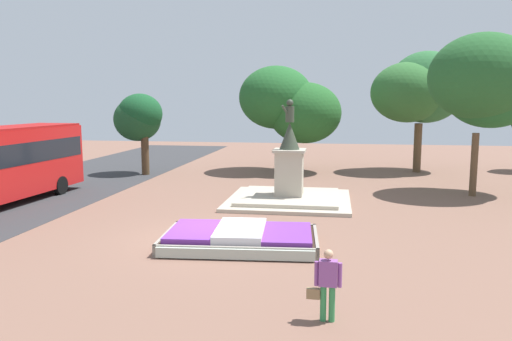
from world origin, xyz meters
The scene contains 8 objects.
ground_plane centered at (0.00, 0.00, 0.00)m, with size 76.61×76.61×0.00m, color brown.
flower_planter centered at (1.24, -0.61, 0.25)m, with size 5.08×3.39×0.60m.
statue_monument centered at (2.17, 6.59, 0.75)m, with size 5.48×5.48×4.63m.
pedestrian_with_handbag centered at (4.06, -5.67, 0.86)m, with size 0.73×0.24×1.54m.
park_tree_far_left centered at (9.38, 17.85, 5.27)m, with size 6.03×5.22×7.73m.
park_tree_behind_statue centered at (-7.89, 13.89, 3.54)m, with size 3.08×2.93×5.01m.
park_tree_far_right centered at (1.10, 16.35, 4.45)m, with size 6.55×5.20×6.79m.
park_tree_street_side centered at (11.30, 10.07, 5.44)m, with size 5.30×4.93×7.80m.
Camera 1 is at (4.15, -15.68, 4.57)m, focal length 35.00 mm.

